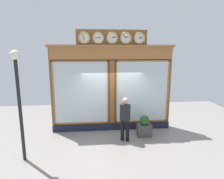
% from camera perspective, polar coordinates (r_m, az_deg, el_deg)
% --- Properties ---
extents(ground_plane, '(14.00, 14.00, 0.00)m').
position_cam_1_polar(ground_plane, '(6.26, 2.53, -21.73)').
color(ground_plane, gray).
extents(shop_facade, '(5.15, 0.42, 4.21)m').
position_cam_1_polar(shop_facade, '(8.29, -0.08, 0.65)').
color(shop_facade, brown).
rests_on(shop_facade, ground_plane).
extents(pedestrian, '(0.42, 0.34, 1.69)m').
position_cam_1_polar(pedestrian, '(7.45, 3.84, -8.11)').
color(pedestrian, black).
rests_on(pedestrian, ground_plane).
extents(street_lamp, '(0.28, 0.28, 3.43)m').
position_cam_1_polar(street_lamp, '(6.40, -25.66, 0.00)').
color(street_lamp, black).
rests_on(street_lamp, ground_plane).
extents(planter_box, '(0.56, 0.36, 0.49)m').
position_cam_1_polar(planter_box, '(8.15, 9.35, -11.62)').
color(planter_box, '#4C4742').
rests_on(planter_box, ground_plane).
extents(planter_shrub, '(0.38, 0.38, 0.38)m').
position_cam_1_polar(planter_shrub, '(7.99, 9.45, -8.74)').
color(planter_shrub, '#285623').
rests_on(planter_shrub, planter_box).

